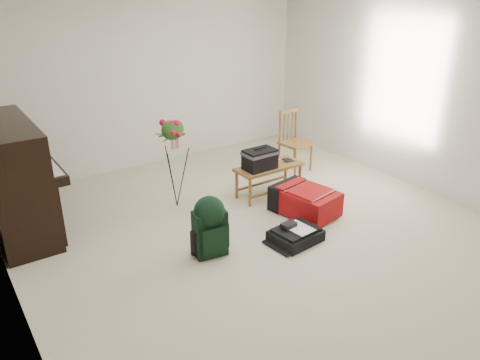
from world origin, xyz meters
TOP-DOWN VIEW (x-y plane):
  - floor at (0.00, 0.00)m, footprint 5.00×5.50m
  - wall_back at (0.00, 2.75)m, footprint 5.00×0.04m
  - wall_right at (2.50, 0.00)m, footprint 0.04×5.50m
  - piano at (-2.19, 1.60)m, footprint 0.71×1.50m
  - bench at (0.55, 0.78)m, footprint 0.91×0.37m
  - dining_chair at (1.52, 1.30)m, footprint 0.42×0.42m
  - red_suitcase at (0.69, 0.17)m, footprint 0.63×0.83m
  - black_duffel at (0.17, -0.32)m, footprint 0.54×0.45m
  - green_backpack at (-0.72, -0.03)m, footprint 0.35×0.32m
  - flower_stand at (-0.48, 1.18)m, footprint 0.46×0.46m

SIDE VIEW (x-z plane):
  - floor at x=0.00m, z-range -0.01..0.01m
  - black_duffel at x=0.17m, z-range -0.03..0.18m
  - red_suitcase at x=0.69m, z-range 0.01..0.33m
  - green_backpack at x=-0.72m, z-range 0.03..0.68m
  - dining_chair at x=1.52m, z-range -0.01..0.88m
  - bench at x=0.55m, z-range 0.14..0.84m
  - flower_stand at x=-0.48m, z-range -0.01..1.13m
  - piano at x=-2.19m, z-range -0.03..1.22m
  - wall_back at x=0.00m, z-range 0.00..2.50m
  - wall_right at x=2.50m, z-range 0.00..2.50m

